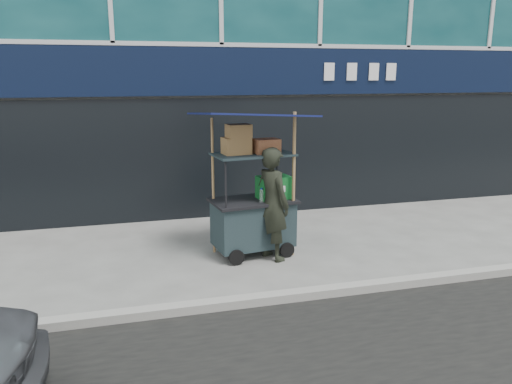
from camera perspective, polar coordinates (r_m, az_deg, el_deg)
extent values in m
plane|color=#63635E|center=(6.79, 2.98, -11.59)|extent=(80.00, 80.00, 0.00)
cube|color=gray|center=(6.60, 3.54, -11.83)|extent=(80.00, 0.18, 0.12)
cube|color=black|center=(9.90, -3.89, 13.57)|extent=(15.68, 0.06, 0.90)
cube|color=black|center=(10.08, -3.78, 3.85)|extent=(15.68, 0.04, 2.40)
cube|color=#18272A|center=(8.05, -0.34, -3.61)|extent=(1.31, 0.87, 0.72)
cylinder|color=black|center=(7.70, -2.24, -7.50)|extent=(0.25, 0.08, 0.25)
cylinder|color=black|center=(8.02, 3.56, -6.65)|extent=(0.25, 0.08, 0.25)
cube|color=black|center=(7.95, -0.35, -1.01)|extent=(1.40, 0.97, 0.04)
cylinder|color=black|center=(7.39, -3.48, 0.75)|extent=(0.03, 0.03, 0.77)
cylinder|color=black|center=(7.82, 4.32, 1.45)|extent=(0.03, 0.03, 0.77)
cylinder|color=black|center=(7.96, -4.94, 1.65)|extent=(0.03, 0.03, 0.77)
cylinder|color=black|center=(8.36, 2.41, 2.26)|extent=(0.03, 0.03, 0.77)
cube|color=#18272A|center=(7.80, -0.36, 4.31)|extent=(1.31, 0.87, 0.03)
cylinder|color=olive|center=(7.85, 4.31, 0.72)|extent=(0.06, 0.06, 2.30)
cylinder|color=olive|center=(7.99, -4.92, 0.57)|extent=(0.05, 0.05, 2.20)
cube|color=#0B1942|center=(7.72, -0.36, 8.81)|extent=(1.89, 1.45, 0.20)
cube|color=#0E5C1D|center=(7.99, 2.07, 0.53)|extent=(0.55, 0.42, 0.36)
cylinder|color=silver|center=(7.76, 0.64, -0.43)|extent=(0.08, 0.08, 0.20)
cylinder|color=#1940BD|center=(7.73, 0.65, 0.38)|extent=(0.04, 0.04, 0.02)
cube|color=olive|center=(7.73, -2.26, 5.30)|extent=(0.45, 0.36, 0.26)
cube|color=olive|center=(7.81, 1.18, 5.28)|extent=(0.42, 0.34, 0.22)
cube|color=olive|center=(7.69, -2.01, 6.99)|extent=(0.39, 0.31, 0.20)
imported|color=black|center=(7.75, 1.92, -1.37)|extent=(0.66, 0.77, 1.79)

